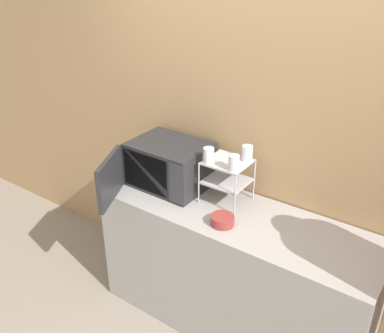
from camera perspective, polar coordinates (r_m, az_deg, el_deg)
wall_back at (r=2.80m, az=9.72°, el=3.40°), size 8.00×0.06×2.60m
counter at (r=2.99m, az=5.46°, el=-13.75°), size 1.83×0.60×0.92m
microwave at (r=2.95m, az=-3.41°, el=0.19°), size 0.55×0.78×0.31m
dish_rack at (r=2.75m, az=4.70°, el=-0.77°), size 0.28×0.26×0.29m
glass_front_left at (r=2.67m, az=2.23°, el=1.50°), size 0.07×0.07×0.10m
glass_back_right at (r=2.72m, az=7.38°, el=1.77°), size 0.07×0.07×0.10m
glass_front_right at (r=2.58m, az=5.59°, el=0.49°), size 0.07×0.07×0.10m
bowl at (r=2.60m, az=4.08°, el=-7.17°), size 0.15×0.15×0.06m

